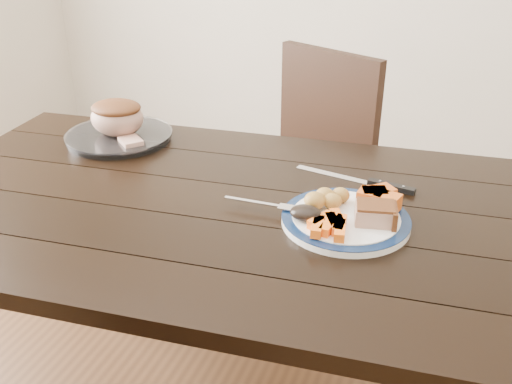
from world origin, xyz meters
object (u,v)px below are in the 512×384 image
(dining_table, at_px, (229,235))
(pork_slice, at_px, (375,214))
(carving_knife, at_px, (376,183))
(chair_far, at_px, (306,167))
(serving_platter, at_px, (119,137))
(dinner_plate, at_px, (345,220))
(roast_joint, at_px, (117,118))
(fork, at_px, (266,205))

(dining_table, distance_m, pork_slice, 0.37)
(dining_table, bearing_deg, carving_knife, 33.56)
(dining_table, bearing_deg, chair_far, 90.38)
(dining_table, xyz_separation_m, chair_far, (-0.00, 0.73, -0.13))
(carving_knife, bearing_deg, serving_platter, -172.95)
(chair_far, xyz_separation_m, carving_knife, (0.32, -0.52, 0.23))
(dinner_plate, distance_m, roast_joint, 0.79)
(roast_joint, distance_m, carving_knife, 0.78)
(dining_table, relative_size, dinner_plate, 5.86)
(fork, bearing_deg, carving_knife, 45.51)
(serving_platter, bearing_deg, dining_table, -28.52)
(dining_table, distance_m, carving_knife, 0.39)
(dining_table, xyz_separation_m, fork, (0.10, -0.02, 0.11))
(dinner_plate, xyz_separation_m, serving_platter, (-0.75, 0.25, 0.00))
(dining_table, xyz_separation_m, dinner_plate, (0.29, -0.00, 0.10))
(pork_slice, bearing_deg, chair_far, 115.67)
(dining_table, distance_m, dinner_plate, 0.30)
(chair_far, xyz_separation_m, roast_joint, (-0.45, -0.48, 0.29))
(dining_table, relative_size, fork, 9.42)
(dinner_plate, bearing_deg, serving_platter, 161.34)
(dinner_plate, height_order, fork, fork)
(dining_table, distance_m, fork, 0.15)
(serving_platter, xyz_separation_m, fork, (0.56, -0.27, 0.01))
(chair_far, height_order, pork_slice, chair_far)
(dinner_plate, distance_m, carving_knife, 0.22)
(pork_slice, bearing_deg, serving_platter, 162.37)
(chair_far, height_order, dinner_plate, chair_far)
(dinner_plate, xyz_separation_m, pork_slice, (0.06, -0.01, 0.03))
(pork_slice, height_order, fork, pork_slice)
(pork_slice, xyz_separation_m, roast_joint, (-0.81, 0.26, 0.03))
(dining_table, bearing_deg, serving_platter, 151.48)
(carving_knife, bearing_deg, pork_slice, -71.69)
(pork_slice, distance_m, roast_joint, 0.85)
(fork, bearing_deg, roast_joint, 153.62)
(serving_platter, bearing_deg, pork_slice, -17.63)
(chair_far, relative_size, pork_slice, 11.03)
(chair_far, relative_size, fork, 5.23)
(serving_platter, distance_m, roast_joint, 0.06)
(dining_table, relative_size, pork_slice, 19.87)
(roast_joint, bearing_deg, dining_table, -28.52)
(carving_knife, bearing_deg, dinner_plate, -88.44)
(dining_table, xyz_separation_m, carving_knife, (0.32, 0.21, 0.10))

